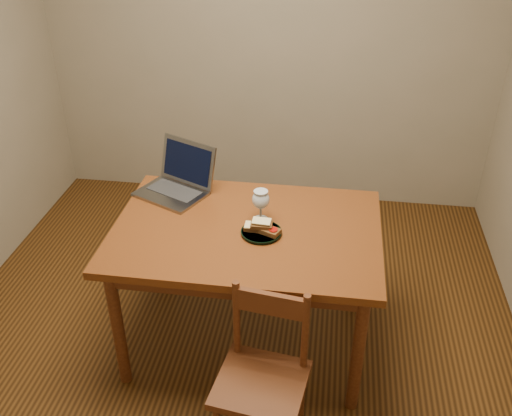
# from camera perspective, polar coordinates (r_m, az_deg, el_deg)

# --- Properties ---
(floor) EXTENTS (3.20, 3.20, 0.02)m
(floor) POSITION_cam_1_polar(r_m,az_deg,el_deg) (3.28, -2.52, -12.56)
(floor) COLOR black
(floor) RESTS_ON ground
(back_wall) EXTENTS (3.20, 0.02, 2.60)m
(back_wall) POSITION_cam_1_polar(r_m,az_deg,el_deg) (4.06, 1.33, 17.73)
(back_wall) COLOR gray
(back_wall) RESTS_ON floor
(table) EXTENTS (1.30, 0.90, 0.74)m
(table) POSITION_cam_1_polar(r_m,az_deg,el_deg) (2.82, -0.95, -3.45)
(table) COLOR #51250D
(table) RESTS_ON floor
(chair) EXTENTS (0.42, 0.40, 0.40)m
(chair) POSITION_cam_1_polar(r_m,az_deg,el_deg) (2.49, 0.64, -16.10)
(chair) COLOR #3F1B0D
(chair) RESTS_ON floor
(plate) EXTENTS (0.20, 0.20, 0.02)m
(plate) POSITION_cam_1_polar(r_m,az_deg,el_deg) (2.73, 0.54, -2.47)
(plate) COLOR black
(plate) RESTS_ON table
(sandwich_cheese) EXTENTS (0.10, 0.06, 0.03)m
(sandwich_cheese) POSITION_cam_1_polar(r_m,az_deg,el_deg) (2.72, -0.12, -1.88)
(sandwich_cheese) COLOR #381E0C
(sandwich_cheese) RESTS_ON plate
(sandwich_tomato) EXTENTS (0.12, 0.10, 0.03)m
(sandwich_tomato) POSITION_cam_1_polar(r_m,az_deg,el_deg) (2.70, 1.30, -2.21)
(sandwich_tomato) COLOR #381E0C
(sandwich_tomato) RESTS_ON plate
(sandwich_top) EXTENTS (0.10, 0.06, 0.03)m
(sandwich_top) POSITION_cam_1_polar(r_m,az_deg,el_deg) (2.70, 0.56, -1.59)
(sandwich_top) COLOR #381E0C
(sandwich_top) RESTS_ON plate
(milk_glass) EXTENTS (0.09, 0.09, 0.17)m
(milk_glass) POSITION_cam_1_polar(r_m,az_deg,el_deg) (2.79, 0.48, 0.26)
(milk_glass) COLOR white
(milk_glass) RESTS_ON table
(laptop) EXTENTS (0.45, 0.43, 0.25)m
(laptop) POSITION_cam_1_polar(r_m,az_deg,el_deg) (3.09, -7.73, 2.90)
(laptop) COLOR slate
(laptop) RESTS_ON table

